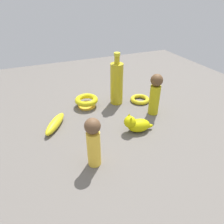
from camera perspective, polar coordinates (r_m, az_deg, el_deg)
The scene contains 9 objects.
ground at distance 0.94m, azimuth 0.00°, elevation -3.05°, with size 2.00×2.00×0.00m, color #5B5651.
bowl at distance 1.06m, azimuth -7.27°, elevation 3.14°, with size 0.12×0.12×0.05m.
cat_figurine at distance 0.87m, azimuth 6.96°, elevation -3.45°, with size 0.14×0.08×0.09m.
banana at distance 0.93m, azimuth -15.89°, elevation -3.19°, with size 0.17×0.04×0.04m, color yellow.
bottle_tall at distance 1.06m, azimuth 1.34°, elevation 8.23°, with size 0.07×0.07×0.27m.
nail_polish_jar at distance 0.90m, azimuth -5.83°, elevation -3.36°, with size 0.03×0.03×0.04m.
bangle at distance 1.13m, azimuth 7.95°, elevation 3.59°, with size 0.11×0.11×0.02m, color gold.
person_figure_child at distance 0.68m, azimuth -5.33°, elevation -8.33°, with size 0.06×0.06×0.19m.
person_figure_adult at distance 0.98m, azimuth 12.16°, elevation 5.20°, with size 0.07×0.07×0.21m.
Camera 1 is at (-0.30, -0.71, 0.54)m, focal length 32.09 mm.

